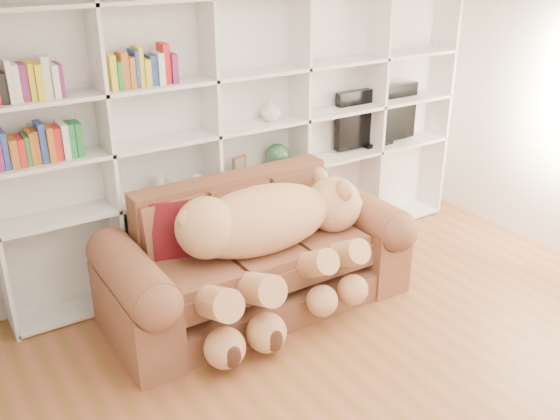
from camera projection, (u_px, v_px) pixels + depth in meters
floor at (437, 396)px, 4.13m from camera, size 5.00×5.00×0.00m
wall_back at (245, 114)px, 5.51m from camera, size 5.00×0.02×2.70m
bookshelf at (229, 127)px, 5.30m from camera, size 4.43×0.35×2.40m
sofa at (255, 263)px, 5.02m from camera, size 2.42×1.04×1.02m
teddy_bear at (269, 236)px, 4.74m from camera, size 1.78×0.98×1.03m
throw_pillow at (181, 230)px, 4.74m from camera, size 0.51×0.37×0.48m
gift_box at (370, 245)px, 5.86m from camera, size 0.38×0.37×0.27m
tv at (377, 117)px, 6.17m from camera, size 0.99×0.18×0.58m
picture_frame at (239, 166)px, 5.43m from camera, size 0.14×0.05×0.17m
green_vase at (278, 156)px, 5.61m from camera, size 0.22×0.22×0.22m
figurine_tall at (159, 184)px, 5.06m from camera, size 0.09×0.09×0.16m
figurine_short at (171, 184)px, 5.12m from camera, size 0.09×0.09×0.13m
snow_globe at (197, 179)px, 5.24m from camera, size 0.10×0.10×0.10m
shelf_vase at (271, 110)px, 5.41m from camera, size 0.24×0.24×0.19m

